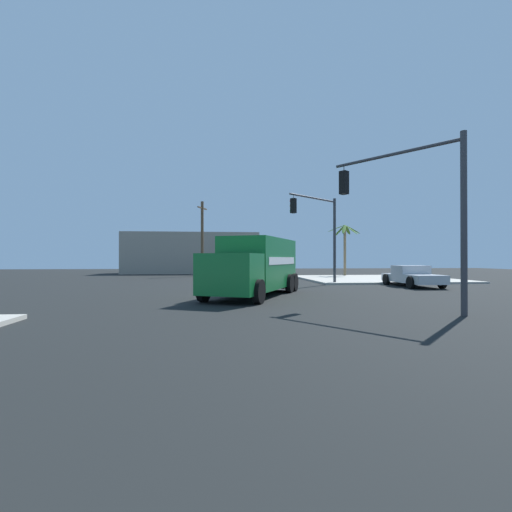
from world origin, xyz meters
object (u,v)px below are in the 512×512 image
(pickup_silver, at_px, (412,275))
(utility_pole, at_px, (202,237))
(traffic_light_primary, at_px, (321,225))
(delivery_truck, at_px, (256,266))
(traffic_light_secondary, at_px, (415,199))
(palm_tree_far, at_px, (345,240))

(pickup_silver, bearing_deg, utility_pole, 130.63)
(traffic_light_primary, height_order, pickup_silver, traffic_light_primary)
(delivery_truck, bearing_deg, pickup_silver, 24.54)
(traffic_light_secondary, distance_m, pickup_silver, 12.83)
(delivery_truck, xyz_separation_m, traffic_light_primary, (5.28, 6.83, 2.67))
(traffic_light_primary, xyz_separation_m, pickup_silver, (5.58, -1.87, -3.43))
(traffic_light_primary, bearing_deg, palm_tree_far, 63.43)
(pickup_silver, bearing_deg, traffic_light_secondary, -118.17)
(traffic_light_primary, distance_m, palm_tree_far, 12.78)
(traffic_light_primary, relative_size, palm_tree_far, 1.18)
(pickup_silver, relative_size, utility_pole, 0.66)
(delivery_truck, relative_size, traffic_light_primary, 1.35)
(traffic_light_secondary, height_order, utility_pole, utility_pole)
(traffic_light_primary, distance_m, utility_pole, 17.21)
(traffic_light_secondary, xyz_separation_m, utility_pole, (-8.46, 27.64, 0.15))
(delivery_truck, height_order, utility_pole, utility_pole)
(delivery_truck, bearing_deg, palm_tree_far, 58.95)
(palm_tree_far, bearing_deg, delivery_truck, -121.05)
(traffic_light_secondary, bearing_deg, delivery_truck, 129.86)
(traffic_light_primary, height_order, palm_tree_far, traffic_light_primary)
(pickup_silver, xyz_separation_m, palm_tree_far, (0.13, 13.30, 2.95))
(pickup_silver, relative_size, palm_tree_far, 1.02)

